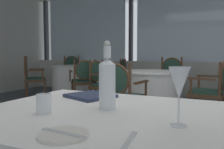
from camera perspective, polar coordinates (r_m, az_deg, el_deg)
window_wall_far at (r=6.06m, az=17.25°, el=5.98°), size 9.09×0.14×2.93m
side_plate at (r=0.83m, az=-11.52°, el=-13.90°), size 0.17×0.17×0.01m
butter_knife at (r=0.83m, az=-11.53°, el=-13.56°), size 0.19×0.04×0.00m
dinner_fork at (r=0.77m, az=4.08°, el=-15.63°), size 0.04×0.18×0.00m
water_bottle at (r=1.19m, az=-1.16°, el=-1.75°), size 0.08×0.08×0.34m
wine_glass at (r=0.93m, az=15.80°, el=-2.11°), size 0.08×0.08×0.23m
water_tumbler at (r=1.15m, az=-15.98°, el=-6.70°), size 0.07×0.07×0.09m
menu_book at (r=1.52m, az=-5.22°, el=-5.10°), size 0.33×0.32×0.02m
background_table_0 at (r=3.97m, az=9.04°, el=-4.62°), size 1.07×1.07×0.75m
dining_chair_0_0 at (r=3.68m, az=22.92°, el=-2.93°), size 0.52×0.58×0.93m
dining_chair_0_1 at (r=4.84m, az=13.61°, el=-0.72°), size 0.58×0.52×0.97m
dining_chair_0_2 at (r=4.41m, az=-2.45°, el=-1.47°), size 0.52×0.58×0.92m
dining_chair_0_3 at (r=3.10m, az=1.99°, el=-4.14°), size 0.58×0.52×0.93m
background_table_1 at (r=5.78m, az=-8.32°, el=-1.65°), size 1.23×1.23×0.75m
dining_chair_1_0 at (r=4.75m, az=-6.71°, el=-0.90°), size 0.66×0.65×0.92m
dining_chair_1_1 at (r=5.99m, az=1.52°, el=0.18°), size 0.65×0.66×0.92m
dining_chair_1_2 at (r=6.80m, az=-9.50°, el=0.98°), size 0.66×0.65×1.00m
dining_chair_1_3 at (r=5.73m, az=-18.77°, el=0.03°), size 0.65×0.66×0.99m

